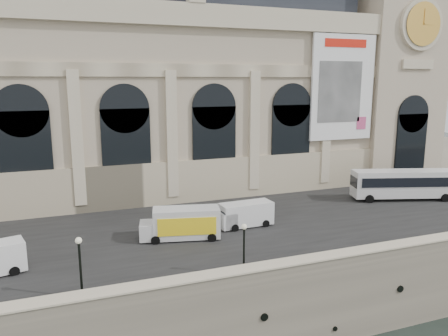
# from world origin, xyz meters

# --- Properties ---
(quay) EXTENTS (160.00, 70.00, 6.00)m
(quay) POSITION_xyz_m (0.00, 35.00, 3.00)
(quay) COLOR gray
(quay) RESTS_ON ground
(street) EXTENTS (160.00, 24.00, 0.06)m
(street) POSITION_xyz_m (0.00, 14.00, 6.03)
(street) COLOR #2D2D2D
(street) RESTS_ON quay
(parapet) EXTENTS (160.00, 1.40, 1.21)m
(parapet) POSITION_xyz_m (0.00, 0.60, 6.62)
(parapet) COLOR gray
(parapet) RESTS_ON quay
(museum) EXTENTS (69.00, 18.70, 29.10)m
(museum) POSITION_xyz_m (-5.98, 30.86, 19.72)
(museum) COLOR #B8A78E
(museum) RESTS_ON quay
(clock_pavilion) EXTENTS (13.00, 14.72, 36.70)m
(clock_pavilion) POSITION_xyz_m (34.00, 27.93, 23.42)
(clock_pavilion) COLOR #B8A78E
(clock_pavilion) RESTS_ON quay
(bus_right) EXTENTS (12.22, 5.98, 3.55)m
(bus_right) POSITION_xyz_m (26.93, 14.16, 7.99)
(bus_right) COLOR silver
(bus_right) RESTS_ON quay
(van_c) EXTENTS (5.42, 2.42, 2.37)m
(van_c) POSITION_xyz_m (5.40, 11.87, 7.21)
(van_c) COLOR silver
(van_c) RESTS_ON quay
(box_truck) EXTENTS (7.34, 3.76, 2.83)m
(box_truck) POSITION_xyz_m (-0.98, 10.74, 7.42)
(box_truck) COLOR silver
(box_truck) RESTS_ON quay
(lamp_left) EXTENTS (0.43, 0.43, 4.18)m
(lamp_left) POSITION_xyz_m (-9.91, 2.54, 8.08)
(lamp_left) COLOR black
(lamp_left) RESTS_ON quay
(lamp_right) EXTENTS (0.40, 0.40, 3.92)m
(lamp_right) POSITION_xyz_m (1.25, 1.95, 7.95)
(lamp_right) COLOR black
(lamp_right) RESTS_ON quay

